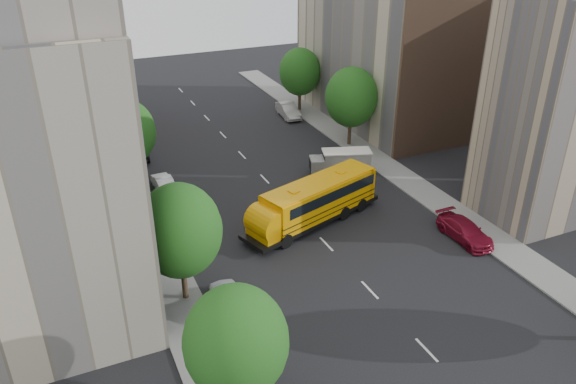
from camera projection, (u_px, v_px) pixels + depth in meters
ground at (314, 231)px, 42.53m from camera, size 120.00×120.00×0.00m
sidewalk_left at (148, 232)px, 42.37m from camera, size 3.00×80.00×0.12m
sidewalk_right at (403, 178)px, 50.75m from camera, size 3.00×80.00×0.12m
lane_markings at (265, 179)px, 50.65m from camera, size 0.15×64.00×0.01m
building_left_cream at (27, 114)px, 36.29m from camera, size 10.00×26.00×20.00m
building_left_redbrick at (28, 81)px, 55.75m from camera, size 10.00×15.00×13.00m
building_left_near at (40, 205)px, 28.44m from camera, size 10.00×7.00×17.00m
building_right_near at (561, 110)px, 41.56m from camera, size 10.00×7.00×17.00m
building_right_far at (381, 39)px, 61.23m from camera, size 10.00×22.00×18.00m
building_right_sidewall at (446, 62)px, 52.30m from camera, size 10.10×0.30×18.00m
street_tree_0 at (236, 342)px, 25.03m from camera, size 4.80×4.80×7.41m
street_tree_1 at (179, 231)px, 33.01m from camera, size 5.12×5.12×7.90m
street_tree_2 at (126, 132)px, 47.69m from camera, size 4.99×4.99×7.71m
street_tree_4 at (351, 97)px, 55.60m from camera, size 5.25×5.25×8.10m
street_tree_5 at (300, 72)px, 65.51m from camera, size 4.86×4.86×7.51m
school_bus at (312, 201)px, 42.71m from camera, size 12.59×6.45×3.49m
safari_truck at (341, 162)px, 51.00m from camera, size 5.76×3.54×2.33m
parked_car_0 at (230, 300)px, 33.93m from camera, size 1.96×4.56×1.54m
parked_car_1 at (163, 183)px, 48.44m from camera, size 1.50×4.07×1.33m
parked_car_2 at (136, 151)px, 54.71m from camera, size 2.50×4.77×1.28m
parked_car_3 at (465, 231)px, 41.20m from camera, size 2.07×4.98×1.44m
parked_car_5 at (288, 110)px, 65.20m from camera, size 2.18×5.03×1.61m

